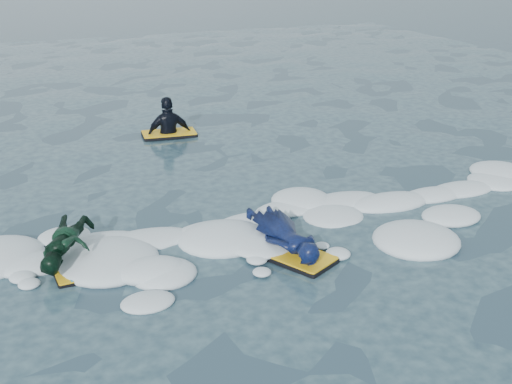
% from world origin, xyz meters
% --- Properties ---
extents(ground, '(120.00, 120.00, 0.00)m').
position_xyz_m(ground, '(0.00, 0.00, 0.00)').
color(ground, '#152E34').
rests_on(ground, ground).
extents(foam_band, '(12.00, 3.10, 0.30)m').
position_xyz_m(foam_band, '(0.00, 1.03, 0.00)').
color(foam_band, white).
rests_on(foam_band, ground).
extents(prone_woman_unit, '(1.04, 1.71, 0.43)m').
position_xyz_m(prone_woman_unit, '(0.88, 0.45, 0.22)').
color(prone_woman_unit, black).
rests_on(prone_woman_unit, ground).
extents(prone_child_unit, '(1.08, 1.40, 0.49)m').
position_xyz_m(prone_child_unit, '(-1.85, 1.16, 0.25)').
color(prone_child_unit, black).
rests_on(prone_child_unit, ground).
extents(waiting_rider_unit, '(1.19, 0.74, 1.69)m').
position_xyz_m(waiting_rider_unit, '(0.83, 6.23, -0.00)').
color(waiting_rider_unit, black).
rests_on(waiting_rider_unit, ground).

